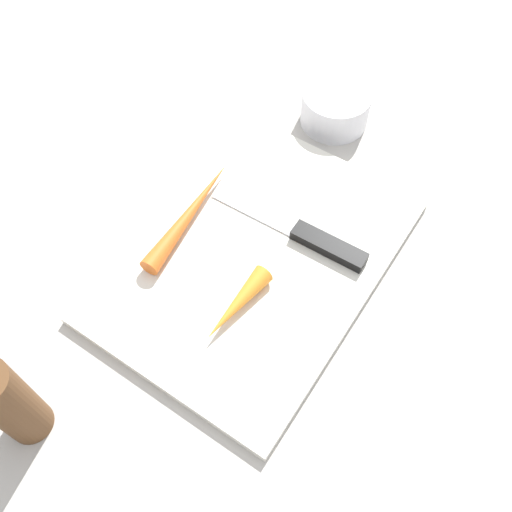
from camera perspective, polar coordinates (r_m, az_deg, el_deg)
name	(u,v)px	position (r m, az deg, el deg)	size (l,w,h in m)	color
ground_plane	(256,262)	(0.66, 0.00, -0.55)	(1.40, 1.40, 0.00)	#ADA8A0
cutting_board	(256,259)	(0.65, 0.00, -0.28)	(0.36, 0.26, 0.01)	silver
knife	(318,241)	(0.66, 6.22, 1.48)	(0.03, 0.20, 0.01)	#B7B7BC
carrot_long	(189,215)	(0.67, -6.73, 4.11)	(0.02, 0.02, 0.17)	orange
carrot_short	(237,305)	(0.60, -1.93, -4.87)	(0.02, 0.02, 0.10)	orange
small_bowl	(335,108)	(0.79, 7.90, 14.41)	(0.09, 0.09, 0.05)	silver
pepper_grinder	(10,404)	(0.57, -23.29, -13.35)	(0.04, 0.04, 0.12)	brown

